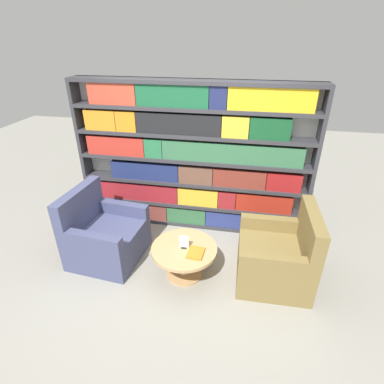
% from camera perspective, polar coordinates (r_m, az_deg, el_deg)
% --- Properties ---
extents(ground_plane, '(14.00, 14.00, 0.00)m').
position_cam_1_polar(ground_plane, '(3.90, -3.46, -15.68)').
color(ground_plane, gray).
extents(bookshelf, '(3.37, 0.30, 2.17)m').
position_cam_1_polar(bookshelf, '(4.33, -0.02, 6.35)').
color(bookshelf, silver).
rests_on(bookshelf, ground_plane).
extents(armchair_left, '(0.92, 0.95, 0.96)m').
position_cam_1_polar(armchair_left, '(4.17, -16.32, -8.04)').
color(armchair_left, '#42476B').
rests_on(armchair_left, ground_plane).
extents(armchair_right, '(0.86, 0.90, 0.96)m').
position_cam_1_polar(armchair_right, '(3.81, 16.04, -11.82)').
color(armchair_right, olive).
rests_on(armchair_right, ground_plane).
extents(coffee_table, '(0.80, 0.80, 0.42)m').
position_cam_1_polar(coffee_table, '(3.72, -1.49, -11.97)').
color(coffee_table, tan).
rests_on(coffee_table, ground_plane).
extents(table_sign, '(0.11, 0.06, 0.17)m').
position_cam_1_polar(table_sign, '(3.60, -1.53, -9.62)').
color(table_sign, black).
rests_on(table_sign, coffee_table).
extents(stray_book, '(0.20, 0.24, 0.03)m').
position_cam_1_polar(stray_book, '(3.55, 0.70, -11.51)').
color(stray_book, orange).
rests_on(stray_book, coffee_table).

